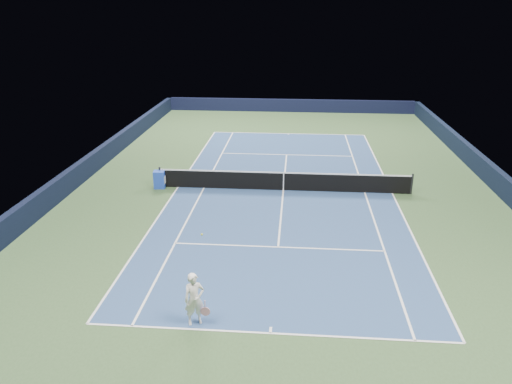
{
  "coord_description": "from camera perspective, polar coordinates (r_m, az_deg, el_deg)",
  "views": [
    {
      "loc": [
        0.59,
        -23.94,
        8.96
      ],
      "look_at": [
        -1.16,
        -3.0,
        1.0
      ],
      "focal_mm": 35.0,
      "sensor_mm": 36.0,
      "label": 1
    }
  ],
  "objects": [
    {
      "name": "ground",
      "position": [
        25.57,
        3.14,
        0.2
      ],
      "size": [
        40.0,
        40.0,
        0.0
      ],
      "primitive_type": "plane",
      "color": "#314C29",
      "rests_on": "ground"
    },
    {
      "name": "wall_far",
      "position": [
        44.57,
        3.98,
        9.83
      ],
      "size": [
        22.0,
        0.35,
        1.1
      ],
      "primitive_type": "cube",
      "color": "black",
      "rests_on": "ground"
    },
    {
      "name": "wall_right",
      "position": [
        27.36,
        26.46,
        0.6
      ],
      "size": [
        0.35,
        40.0,
        1.1
      ],
      "primitive_type": "cube",
      "color": "black",
      "rests_on": "ground"
    },
    {
      "name": "wall_left",
      "position": [
        27.82,
        -19.73,
        1.9
      ],
      "size": [
        0.35,
        40.0,
        1.1
      ],
      "primitive_type": "cube",
      "color": "black",
      "rests_on": "ground"
    },
    {
      "name": "court_surface",
      "position": [
        25.56,
        3.14,
        0.21
      ],
      "size": [
        10.97,
        23.77,
        0.01
      ],
      "primitive_type": "cube",
      "color": "navy",
      "rests_on": "ground"
    },
    {
      "name": "baseline_far",
      "position": [
        36.93,
        3.74,
        6.68
      ],
      "size": [
        10.97,
        0.08,
        0.0
      ],
      "primitive_type": "cube",
      "color": "white",
      "rests_on": "ground"
    },
    {
      "name": "baseline_near",
      "position": [
        15.02,
        1.64,
        -15.83
      ],
      "size": [
        10.97,
        0.08,
        0.0
      ],
      "primitive_type": "cube",
      "color": "white",
      "rests_on": "ground"
    },
    {
      "name": "sideline_doubles_right",
      "position": [
        26.02,
        15.3,
        -0.14
      ],
      "size": [
        0.08,
        23.77,
        0.0
      ],
      "primitive_type": "cube",
      "color": "white",
      "rests_on": "ground"
    },
    {
      "name": "sideline_doubles_left",
      "position": [
        26.27,
        -8.9,
        0.57
      ],
      "size": [
        0.08,
        23.77,
        0.0
      ],
      "primitive_type": "cube",
      "color": "white",
      "rests_on": "ground"
    },
    {
      "name": "sideline_singles_right",
      "position": [
        25.8,
        12.32,
        -0.05
      ],
      "size": [
        0.08,
        23.77,
        0.0
      ],
      "primitive_type": "cube",
      "color": "white",
      "rests_on": "ground"
    },
    {
      "name": "sideline_singles_left",
      "position": [
        25.98,
        -5.96,
        0.49
      ],
      "size": [
        0.08,
        23.77,
        0.0
      ],
      "primitive_type": "cube",
      "color": "white",
      "rests_on": "ground"
    },
    {
      "name": "service_line_far",
      "position": [
        31.63,
        3.51,
        4.28
      ],
      "size": [
        8.23,
        0.08,
        0.0
      ],
      "primitive_type": "cube",
      "color": "white",
      "rests_on": "ground"
    },
    {
      "name": "service_line_near",
      "position": [
        19.7,
        2.55,
        -6.3
      ],
      "size": [
        8.23,
        0.08,
        0.0
      ],
      "primitive_type": "cube",
      "color": "white",
      "rests_on": "ground"
    },
    {
      "name": "center_service_line",
      "position": [
        25.56,
        3.14,
        0.22
      ],
      "size": [
        0.08,
        12.8,
        0.0
      ],
      "primitive_type": "cube",
      "color": "white",
      "rests_on": "ground"
    },
    {
      "name": "center_mark_far",
      "position": [
        36.78,
        3.73,
        6.63
      ],
      "size": [
        0.08,
        0.3,
        0.0
      ],
      "primitive_type": "cube",
      "color": "white",
      "rests_on": "ground"
    },
    {
      "name": "center_mark_near",
      "position": [
        15.14,
        1.68,
        -15.5
      ],
      "size": [
        0.08,
        0.3,
        0.0
      ],
      "primitive_type": "cube",
      "color": "white",
      "rests_on": "ground"
    },
    {
      "name": "tennis_net",
      "position": [
        25.39,
        3.17,
        1.27
      ],
      "size": [
        12.9,
        0.1,
        1.07
      ],
      "color": "black",
      "rests_on": "ground"
    },
    {
      "name": "sponsor_cube",
      "position": [
        26.2,
        -10.97,
        1.42
      ],
      "size": [
        0.61,
        0.57,
        0.91
      ],
      "color": "blue",
      "rests_on": "ground"
    },
    {
      "name": "tennis_player",
      "position": [
        15.08,
        -7.05,
        -12.06
      ],
      "size": [
        0.82,
        1.34,
        2.49
      ],
      "color": "white",
      "rests_on": "ground"
    }
  ]
}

